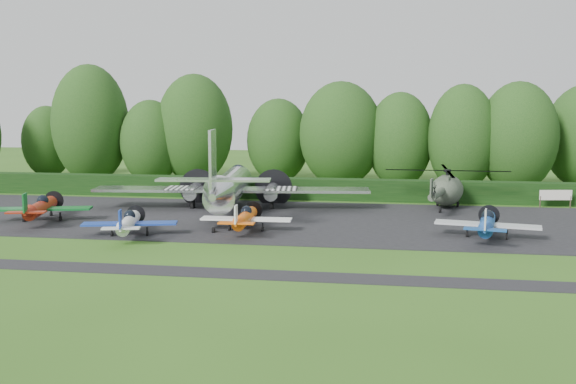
# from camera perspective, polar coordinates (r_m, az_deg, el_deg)

# --- Properties ---
(ground) EXTENTS (160.00, 160.00, 0.00)m
(ground) POSITION_cam_1_polar(r_m,az_deg,el_deg) (41.24, -5.69, -4.95)
(ground) COLOR #2E5618
(ground) RESTS_ON ground
(apron) EXTENTS (70.00, 18.00, 0.01)m
(apron) POSITION_cam_1_polar(r_m,az_deg,el_deg) (50.78, -2.90, -2.44)
(apron) COLOR black
(apron) RESTS_ON ground
(taxiway_verge) EXTENTS (70.00, 2.00, 0.00)m
(taxiway_verge) POSITION_cam_1_polar(r_m,az_deg,el_deg) (35.64, -8.10, -7.08)
(taxiway_verge) COLOR black
(taxiway_verge) RESTS_ON ground
(hedgerow) EXTENTS (90.00, 1.60, 2.00)m
(hedgerow) POSITION_cam_1_polar(r_m,az_deg,el_deg) (61.45, -0.84, -0.58)
(hedgerow) COLOR black
(hedgerow) RESTS_ON ground
(transport_plane) EXTENTS (23.64, 18.13, 7.57)m
(transport_plane) POSITION_cam_1_polar(r_m,az_deg,el_deg) (53.88, -5.29, 0.42)
(transport_plane) COLOR silver
(transport_plane) RESTS_ON ground
(light_plane_red) EXTENTS (7.36, 7.74, 2.83)m
(light_plane_red) POSITION_cam_1_polar(r_m,az_deg,el_deg) (52.70, -21.12, -1.29)
(light_plane_red) COLOR maroon
(light_plane_red) RESTS_ON ground
(light_plane_white) EXTENTS (6.45, 6.78, 2.48)m
(light_plane_white) POSITION_cam_1_polar(r_m,az_deg,el_deg) (45.28, -13.97, -2.64)
(light_plane_white) COLOR silver
(light_plane_white) RESTS_ON ground
(light_plane_orange) EXTENTS (6.52, 6.85, 2.51)m
(light_plane_orange) POSITION_cam_1_polar(r_m,az_deg,el_deg) (45.69, -3.83, -2.31)
(light_plane_orange) COLOR #F5600E
(light_plane_orange) RESTS_ON ground
(light_plane_blue) EXTENTS (6.95, 7.31, 2.67)m
(light_plane_blue) POSITION_cam_1_polar(r_m,az_deg,el_deg) (45.22, 17.27, -2.68)
(light_plane_blue) COLOR #17448F
(light_plane_blue) RESTS_ON ground
(helicopter) EXTENTS (10.58, 12.38, 3.41)m
(helicopter) POSITION_cam_1_polar(r_m,az_deg,el_deg) (57.25, 13.94, 0.39)
(helicopter) COLOR #374333
(helicopter) RESTS_ON ground
(sign_board) EXTENTS (2.83, 0.11, 1.59)m
(sign_board) POSITION_cam_1_polar(r_m,az_deg,el_deg) (60.52, 22.69, -0.32)
(sign_board) COLOR #3F3326
(sign_board) RESTS_ON ground
(tree_1) EXTENTS (7.20, 7.20, 9.56)m
(tree_1) POSITION_cam_1_polar(r_m,az_deg,el_deg) (73.33, -0.86, 4.58)
(tree_1) COLOR black
(tree_1) RESTS_ON ground
(tree_2) EXTENTS (8.53, 8.53, 12.30)m
(tree_2) POSITION_cam_1_polar(r_m,az_deg,el_deg) (73.24, -8.29, 5.57)
(tree_2) COLOR black
(tree_2) RESTS_ON ground
(tree_3) EXTENTS (6.98, 6.98, 10.24)m
(tree_3) POSITION_cam_1_polar(r_m,az_deg,el_deg) (69.54, 9.91, 4.55)
(tree_3) COLOR black
(tree_3) RESTS_ON ground
(tree_4) EXTENTS (6.99, 6.99, 11.02)m
(tree_4) POSITION_cam_1_polar(r_m,az_deg,el_deg) (68.18, 15.24, 4.64)
(tree_4) COLOR black
(tree_4) RESTS_ON ground
(tree_5) EXTENTS (6.01, 6.01, 8.71)m
(tree_5) POSITION_cam_1_polar(r_m,az_deg,el_deg) (83.49, -20.59, 4.20)
(tree_5) COLOR black
(tree_5) RESTS_ON ground
(tree_6) EXTENTS (8.55, 8.55, 13.37)m
(tree_6) POSITION_cam_1_polar(r_m,az_deg,el_deg) (76.03, -17.14, 5.79)
(tree_6) COLOR black
(tree_6) RESTS_ON ground
(tree_7) EXTENTS (9.02, 9.02, 11.40)m
(tree_7) POSITION_cam_1_polar(r_m,az_deg,el_deg) (70.01, 4.71, 5.14)
(tree_7) COLOR black
(tree_7) RESTS_ON ground
(tree_8) EXTENTS (6.79, 6.79, 9.42)m
(tree_8) POSITION_cam_1_polar(r_m,az_deg,el_deg) (73.50, -12.10, 4.36)
(tree_8) COLOR black
(tree_8) RESTS_ON ground
(tree_11) EXTENTS (7.98, 7.98, 11.26)m
(tree_11) POSITION_cam_1_polar(r_m,az_deg,el_deg) (69.04, 19.71, 4.59)
(tree_11) COLOR black
(tree_11) RESTS_ON ground
(tree_12) EXTENTS (5.88, 5.88, 13.41)m
(tree_12) POSITION_cam_1_polar(r_m,az_deg,el_deg) (77.77, -17.33, 5.83)
(tree_12) COLOR black
(tree_12) RESTS_ON ground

